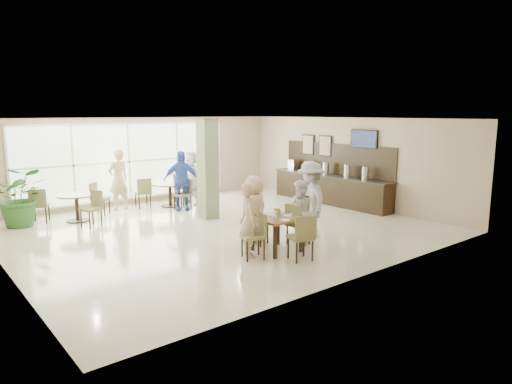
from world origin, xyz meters
TOP-DOWN VIEW (x-y plane):
  - ground at (0.00, 0.00)m, footprint 10.00×10.00m
  - room_shell at (0.00, 0.00)m, footprint 10.00×10.00m
  - window_bank at (-0.50, 4.46)m, footprint 7.00×0.04m
  - column at (0.40, 1.20)m, footprint 0.45×0.45m
  - main_table at (-0.16, -2.36)m, footprint 0.88×0.88m
  - round_table_left at (-2.62, 3.14)m, footprint 1.04×1.04m
  - round_table_right at (0.36, 3.37)m, footprint 1.21×1.21m
  - chairs_main_table at (-0.17, -2.38)m, footprint 1.98×1.99m
  - chairs_table_left at (-2.60, 3.16)m, footprint 2.26×1.90m
  - chairs_table_right at (0.34, 3.40)m, footprint 2.04×1.84m
  - tabletop_clutter at (-0.11, -2.40)m, footprint 0.64×0.76m
  - buffet_counter at (4.70, 0.51)m, footprint 0.64×4.70m
  - wall_tv at (4.94, -0.60)m, footprint 0.06×1.00m
  - framed_art_a at (4.95, 1.00)m, footprint 0.05×0.55m
  - framed_art_b at (4.95, 1.80)m, footprint 0.05×0.55m
  - potted_plant at (-3.93, 3.50)m, footprint 1.85×1.85m
  - teen_left at (-0.86, -2.29)m, footprint 0.55×0.66m
  - teen_far at (-0.08, -1.49)m, footprint 0.81×0.53m
  - teen_right at (0.63, -2.30)m, footprint 0.57×0.72m
  - teen_standing at (1.28, -1.95)m, footprint 1.09×1.35m
  - adult_a at (0.34, 2.61)m, footprint 1.22×0.98m
  - adult_b at (1.09, 3.30)m, footprint 1.21×1.76m
  - adult_standing at (-1.12, 3.87)m, footprint 0.76×0.58m

SIDE VIEW (x-z plane):
  - ground at x=0.00m, z-range 0.00..0.00m
  - chairs_main_table at x=-0.17m, z-range 0.00..0.95m
  - chairs_table_left at x=-2.60m, z-range 0.00..0.95m
  - chairs_table_right at x=0.34m, z-range 0.00..0.95m
  - buffet_counter at x=4.70m, z-range -0.42..1.53m
  - round_table_left at x=-2.62m, z-range 0.19..0.94m
  - round_table_right at x=0.36m, z-range 0.22..0.97m
  - main_table at x=-0.16m, z-range 0.27..1.02m
  - teen_right at x=0.63m, z-range 0.00..1.47m
  - teen_far at x=-0.08m, z-range 0.00..1.55m
  - teen_left at x=-0.86m, z-range 0.00..1.55m
  - potted_plant at x=-3.93m, z-range 0.00..1.57m
  - tabletop_clutter at x=-0.11m, z-range 0.71..0.91m
  - adult_b at x=1.09m, z-range 0.00..1.75m
  - teen_standing at x=1.28m, z-range 0.00..1.82m
  - adult_a at x=0.34m, z-range 0.00..1.82m
  - adult_standing at x=-1.12m, z-range 0.00..1.87m
  - window_bank at x=-0.50m, z-range -2.10..4.90m
  - column at x=0.40m, z-range 0.00..2.80m
  - room_shell at x=0.00m, z-range -3.30..6.70m
  - framed_art_a at x=4.95m, z-range 1.50..2.20m
  - framed_art_b at x=4.95m, z-range 1.50..2.20m
  - wall_tv at x=4.94m, z-range 1.86..2.44m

